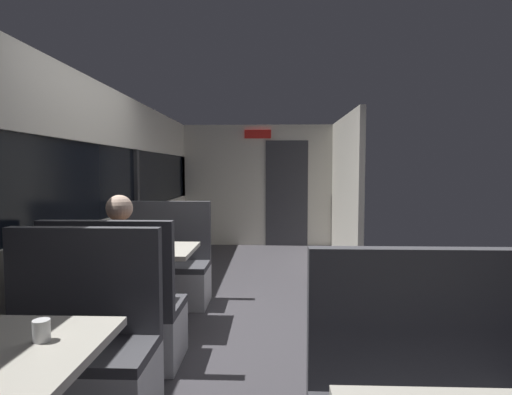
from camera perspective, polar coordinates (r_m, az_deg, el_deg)
The scene contains 10 objects.
ground_plane at distance 3.95m, azimuth -1.79°, elevation -17.83°, with size 3.30×9.20×0.02m, color #423F44.
carriage_window_panel_left at distance 4.05m, azimuth -22.79°, elevation -1.27°, with size 0.09×8.48×2.30m.
carriage_end_bulkhead at distance 7.86m, azimuth 0.69°, elevation 1.61°, with size 2.90×0.11×2.30m.
carriage_aisle_panel_right at distance 6.77m, azimuth 12.29°, elevation 1.26°, with size 0.08×2.40×2.30m, color beige.
bench_near_window_facing_entry at distance 2.78m, azimuth -24.08°, elevation -20.29°, with size 0.95×0.50×1.10m.
dining_table_mid_window at distance 3.90m, azimuth -15.21°, elevation -8.25°, with size 0.90×0.70×0.74m.
bench_mid_window_facing_end at distance 3.35m, azimuth -18.81°, elevation -15.91°, with size 0.95×0.50×1.10m.
bench_mid_window_facing_entry at distance 4.62m, azimuth -12.53°, elevation -10.25°, with size 0.95×0.50×1.10m.
seated_passenger at distance 3.35m, azimuth -18.44°, elevation -12.14°, with size 0.47×0.55×1.26m.
coffee_cup_primary at distance 1.99m, azimuth -27.64°, elevation -16.05°, with size 0.07×0.07×0.09m.
Camera 1 is at (0.25, -3.66, 1.45)m, focal length 28.81 mm.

